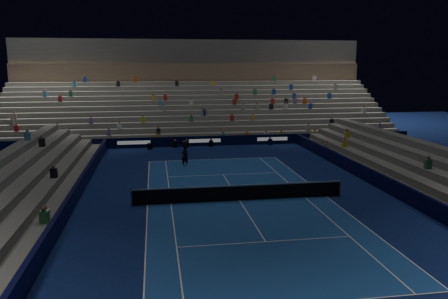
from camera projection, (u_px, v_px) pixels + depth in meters
The scene contains 11 objects.
ground at pixel (239, 201), 26.64m from camera, with size 90.00×90.00×0.00m, color #0C1A4D.
court_surface at pixel (239, 200), 26.64m from camera, with size 10.97×23.77×0.01m, color navy.
sponsor_barrier_far at pixel (205, 141), 44.49m from camera, with size 44.00×0.25×1.00m, color black.
sponsor_barrier_east at pixel (389, 186), 28.03m from camera, with size 0.25×37.00×1.00m, color black.
sponsor_barrier_west at pixel (72, 200), 25.06m from camera, with size 0.25×37.00×1.00m, color #080932.
grandstand_main at pixel (196, 104), 53.06m from camera, with size 44.00×15.20×11.20m.
grandstand_east at pixel (440, 177), 28.48m from camera, with size 5.00×37.00×2.50m.
grandstand_west at pixel (6, 196), 24.45m from camera, with size 5.00×37.00×2.50m.
tennis_net at pixel (240, 193), 26.54m from camera, with size 12.90×0.10×1.10m.
tennis_player at pixel (185, 156), 35.38m from camera, with size 0.61×0.40×1.68m, color black.
broadcast_camera at pixel (150, 146), 42.78m from camera, with size 0.48×0.90×0.57m.
Camera 1 is at (-4.91, -25.11, 8.07)m, focal length 35.41 mm.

